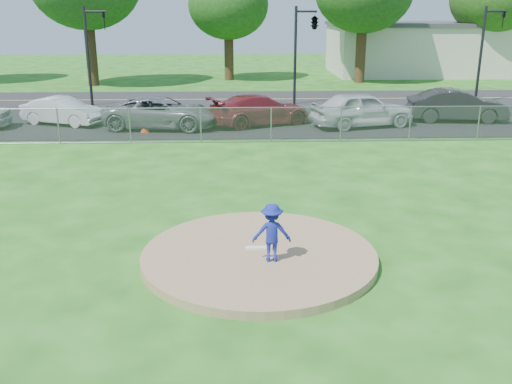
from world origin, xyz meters
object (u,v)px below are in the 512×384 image
at_px(traffic_signal_right, 486,46).
at_px(parked_car_white, 62,111).
at_px(commercial_building, 426,48).
at_px(parked_car_gray, 161,113).
at_px(traffic_signal_left, 91,47).
at_px(pitcher, 272,233).
at_px(parked_car_pearl, 362,109).
at_px(parked_car_charcoal, 457,105).
at_px(traffic_signal_center, 313,24).
at_px(traffic_cone, 144,124).
at_px(parked_car_darkred, 260,110).

relative_size(traffic_signal_right, parked_car_white, 1.39).
relative_size(commercial_building, parked_car_gray, 3.06).
bearing_deg(traffic_signal_left, commercial_building, 32.87).
xyz_separation_m(traffic_signal_left, traffic_signal_right, (23.00, 0.00, 0.00)).
distance_m(traffic_signal_left, pitcher, 24.32).
xyz_separation_m(parked_car_white, parked_car_pearl, (14.65, -1.04, 0.18)).
bearing_deg(traffic_signal_right, parked_car_charcoal, -122.29).
relative_size(traffic_signal_right, pitcher, 4.24).
relative_size(parked_car_pearl, parked_car_charcoal, 1.03).
xyz_separation_m(traffic_signal_center, pitcher, (-3.71, -22.45, -3.75)).
height_order(parked_car_white, parked_car_gray, parked_car_gray).
bearing_deg(parked_car_gray, parked_car_white, 83.39).
bearing_deg(traffic_signal_center, traffic_signal_left, 180.00).
height_order(parked_car_gray, parked_car_pearl, parked_car_pearl).
height_order(traffic_cone, parked_car_darkred, parked_car_darkred).
bearing_deg(parked_car_charcoal, parked_car_white, 95.99).
height_order(parked_car_white, parked_car_pearl, parked_car_pearl).
xyz_separation_m(traffic_signal_left, traffic_signal_center, (12.73, -0.00, 1.25)).
distance_m(commercial_building, parked_car_darkred, 27.03).
height_order(traffic_signal_left, parked_car_gray, traffic_signal_left).
height_order(pitcher, parked_car_darkred, pitcher).
bearing_deg(parked_car_white, parked_car_pearl, -73.39).
bearing_deg(traffic_signal_center, commercial_building, 53.06).
height_order(commercial_building, parked_car_darkred, commercial_building).
xyz_separation_m(traffic_signal_left, parked_car_charcoal, (19.45, -5.61, -2.56)).
xyz_separation_m(commercial_building, traffic_signal_left, (-24.76, -16.00, 1.20)).
bearing_deg(commercial_building, traffic_signal_right, -96.29).
bearing_deg(parked_car_darkred, parked_car_charcoal, -109.51).
distance_m(commercial_building, traffic_signal_center, 20.17).
bearing_deg(traffic_signal_left, parked_car_pearl, -25.41).
relative_size(parked_car_darkred, parked_car_charcoal, 1.05).
relative_size(parked_car_darkred, parked_car_pearl, 1.02).
bearing_deg(pitcher, traffic_cone, -71.29).
xyz_separation_m(parked_car_darkred, parked_car_pearl, (4.92, -0.60, 0.11)).
xyz_separation_m(parked_car_pearl, parked_car_charcoal, (5.09, 1.21, -0.05)).
bearing_deg(parked_car_charcoal, parked_car_darkred, 99.01).
distance_m(traffic_signal_center, parked_car_gray, 11.26).
distance_m(parked_car_gray, parked_car_charcoal, 14.81).
bearing_deg(parked_car_gray, commercial_building, -35.39).
relative_size(commercial_building, pitcher, 12.42).
distance_m(commercial_building, parked_car_white, 33.23).
bearing_deg(traffic_signal_left, traffic_signal_right, 0.00).
bearing_deg(parked_car_charcoal, commercial_building, -8.30).
height_order(pitcher, parked_car_charcoal, parked_car_charcoal).
bearing_deg(parked_car_gray, parked_car_charcoal, -79.22).
height_order(traffic_signal_left, traffic_signal_center, same).
bearing_deg(pitcher, parked_car_charcoal, -121.92).
distance_m(traffic_signal_left, traffic_signal_right, 23.00).
bearing_deg(traffic_signal_left, traffic_signal_center, -0.00).
height_order(pitcher, traffic_cone, pitcher).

